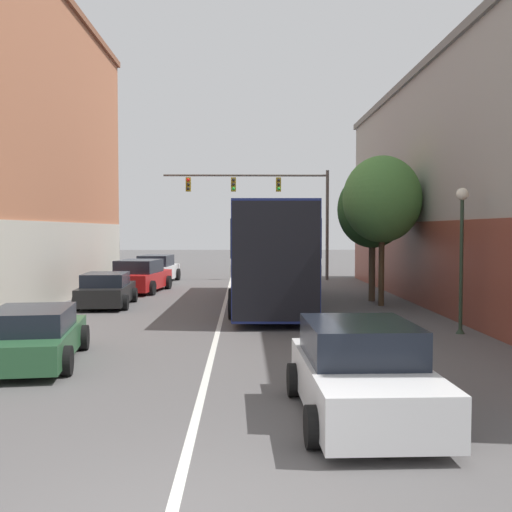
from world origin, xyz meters
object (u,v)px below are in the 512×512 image
street_lamp (462,244)px  parked_car_left_far (107,290)px  parked_car_left_mid (33,337)px  traffic_signal_gantry (271,197)px  bus (271,250)px  parked_car_left_near (157,269)px  parked_car_left_distant (140,277)px  street_tree_far (382,199)px  street_tree_near (372,210)px  hatchback_foreground (362,373)px

street_lamp → parked_car_left_far: bearing=151.2°
parked_car_left_mid → traffic_signal_gantry: 22.56m
traffic_signal_gantry → bus: bearing=-92.7°
parked_car_left_near → street_lamp: size_ratio=1.08×
parked_car_left_far → parked_car_left_distant: size_ratio=0.85×
parked_car_left_near → street_tree_far: bearing=-131.3°
street_lamp → street_tree_far: 6.38m
parked_car_left_far → street_tree_near: 10.94m
parked_car_left_mid → parked_car_left_far: size_ratio=1.08×
traffic_signal_gantry → street_tree_near: traffic_signal_gantry is taller
parked_car_left_near → traffic_signal_gantry: 7.65m
street_lamp → parked_car_left_mid: bearing=-161.7°
bus → street_lamp: street_lamp is taller
parked_car_left_far → traffic_signal_gantry: bearing=-32.9°
parked_car_left_far → street_lamp: size_ratio=1.00×
bus → parked_car_left_mid: bearing=152.3°
hatchback_foreground → parked_car_left_mid: bearing=57.8°
street_lamp → street_tree_near: (-0.85, 7.63, 1.21)m
bus → hatchback_foreground: 14.11m
parked_car_left_near → street_lamp: 19.83m
traffic_signal_gantry → street_tree_far: 12.25m
street_lamp → street_tree_near: street_tree_near is taller
parked_car_left_far → traffic_signal_gantry: 14.08m
bus → parked_car_left_distant: 7.66m
parked_car_left_distant → street_tree_far: size_ratio=0.84×
bus → street_tree_far: street_tree_far is taller
bus → parked_car_left_mid: size_ratio=2.90×
street_tree_far → parked_car_left_mid: bearing=-135.4°
street_tree_near → street_tree_far: (0.04, -1.50, 0.34)m
parked_car_left_distant → street_lamp: (10.87, -11.39, 1.78)m
street_lamp → street_tree_near: bearing=96.3°
parked_car_left_near → street_tree_near: size_ratio=0.83×
parked_car_left_near → parked_car_left_far: (-0.39, -10.34, -0.11)m
parked_car_left_distant → street_tree_near: size_ratio=0.91×
bus → street_tree_far: bearing=-96.1°
hatchback_foreground → bus: bearing=2.0°
parked_car_left_far → parked_car_left_distant: 5.24m
hatchback_foreground → street_lamp: bearing=-31.1°
parked_car_left_mid → bus: bearing=-36.4°
parked_car_left_mid → street_lamp: street_lamp is taller
traffic_signal_gantry → street_tree_far: (3.67, -11.67, -0.70)m
parked_car_left_mid → street_tree_far: (9.80, 9.65, 3.45)m
hatchback_foreground → traffic_signal_gantry: bearing=-0.7°
parked_car_left_near → parked_car_left_distant: bearing=-175.7°
traffic_signal_gantry → parked_car_left_mid: bearing=-106.0°
bus → street_lamp: bearing=-142.0°
parked_car_left_far → traffic_signal_gantry: (6.76, 11.64, 4.13)m
street_tree_near → parked_car_left_distant: bearing=159.5°
parked_car_left_far → hatchback_foreground: bearing=-155.4°
hatchback_foreground → parked_car_left_far: bearing=26.2°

